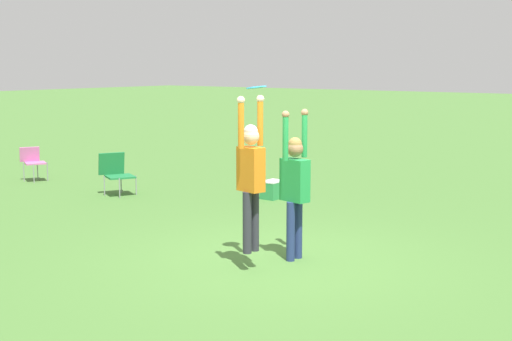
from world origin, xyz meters
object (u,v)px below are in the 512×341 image
frisbee (256,87)px  camping_chair_0 (116,171)px  person_defending (295,181)px  camping_chair_2 (33,160)px  cooler_box (273,190)px  person_jumping (251,170)px

frisbee → camping_chair_0: (2.50, 5.63, -1.95)m
person_defending → frisbee: bearing=-102.3°
person_defending → camping_chair_0: size_ratio=2.38×
frisbee → camping_chair_0: bearing=66.1°
frisbee → camping_chair_2: size_ratio=0.34×
camping_chair_0 → camping_chair_2: 2.96m
camping_chair_2 → cooler_box: bearing=134.4°
person_jumping → frisbee: (0.23, 0.08, 1.09)m
person_jumping → camping_chair_0: 6.39m
person_defending → camping_chair_2: size_ratio=2.64×
frisbee → cooler_box: size_ratio=0.57×
person_defending → cooler_box: 4.77m
person_jumping → camping_chair_2: bearing=-5.6°
camping_chair_0 → cooler_box: bearing=147.0°
cooler_box → person_defending: bearing=-140.5°
person_defending → camping_chair_0: 6.23m
frisbee → camping_chair_0: size_ratio=0.31×
person_defending → cooler_box: (3.61, 2.97, -0.95)m
person_jumping → cooler_box: bearing=-45.4°
frisbee → camping_chair_2: 9.17m
camping_chair_0 → cooler_box: size_ratio=1.86×
frisbee → cooler_box: 5.47m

